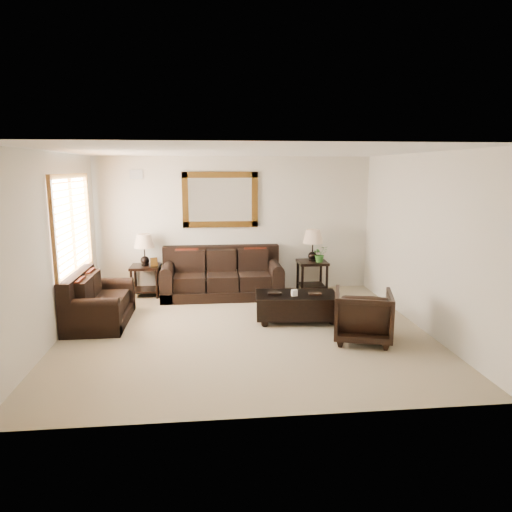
{
  "coord_description": "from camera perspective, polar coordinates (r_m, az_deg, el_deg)",
  "views": [
    {
      "loc": [
        -0.52,
        -6.66,
        2.46
      ],
      "look_at": [
        0.24,
        0.6,
        1.06
      ],
      "focal_mm": 32.0,
      "sensor_mm": 36.0,
      "label": 1
    }
  ],
  "objects": [
    {
      "name": "potted_plant",
      "position": [
        9.16,
        7.98,
        0.03
      ],
      "size": [
        0.38,
        0.4,
        0.25
      ],
      "primitive_type": "imported",
      "rotation": [
        0.0,
        0.0,
        0.31
      ],
      "color": "#2C6121",
      "rests_on": "end_table_right"
    },
    {
      "name": "mirror",
      "position": [
        9.15,
        -4.49,
        7.02
      ],
      "size": [
        1.5,
        0.06,
        1.1
      ],
      "color": "#49330E",
      "rests_on": "room"
    },
    {
      "name": "sofa",
      "position": [
        8.96,
        -4.28,
        -2.82
      ],
      "size": [
        2.31,
        1.0,
        0.95
      ],
      "color": "black",
      "rests_on": "room"
    },
    {
      "name": "loveseat",
      "position": [
        7.81,
        -19.31,
        -5.76
      ],
      "size": [
        0.88,
        1.48,
        0.83
      ],
      "rotation": [
        0.0,
        0.0,
        1.57
      ],
      "color": "black",
      "rests_on": "room"
    },
    {
      "name": "air_vent",
      "position": [
        9.25,
        -14.75,
        9.85
      ],
      "size": [
        0.25,
        0.02,
        0.18
      ],
      "primitive_type": "cube",
      "color": "#999999",
      "rests_on": "room"
    },
    {
      "name": "end_table_left",
      "position": [
        9.08,
        -13.73,
        0.02
      ],
      "size": [
        0.56,
        0.56,
        1.22
      ],
      "color": "black",
      "rests_on": "room"
    },
    {
      "name": "end_table_right",
      "position": [
        9.22,
        7.08,
        0.58
      ],
      "size": [
        0.58,
        0.58,
        1.27
      ],
      "color": "black",
      "rests_on": "room"
    },
    {
      "name": "coffee_table",
      "position": [
        7.53,
        5.02,
        -6.0
      ],
      "size": [
        1.38,
        0.83,
        0.56
      ],
      "rotation": [
        0.0,
        0.0,
        -0.09
      ],
      "color": "black",
      "rests_on": "room"
    },
    {
      "name": "window",
      "position": [
        7.92,
        -21.91,
        3.5
      ],
      "size": [
        0.07,
        1.96,
        1.66
      ],
      "color": "white",
      "rests_on": "room"
    },
    {
      "name": "armchair",
      "position": [
        6.8,
        13.21,
        -6.95
      ],
      "size": [
        0.98,
        0.94,
        0.82
      ],
      "primitive_type": "imported",
      "rotation": [
        0.0,
        0.0,
        2.85
      ],
      "color": "black",
      "rests_on": "floor"
    },
    {
      "name": "room",
      "position": [
        6.77,
        -1.46,
        1.45
      ],
      "size": [
        5.51,
        5.01,
        2.71
      ],
      "color": "gray",
      "rests_on": "ground"
    }
  ]
}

